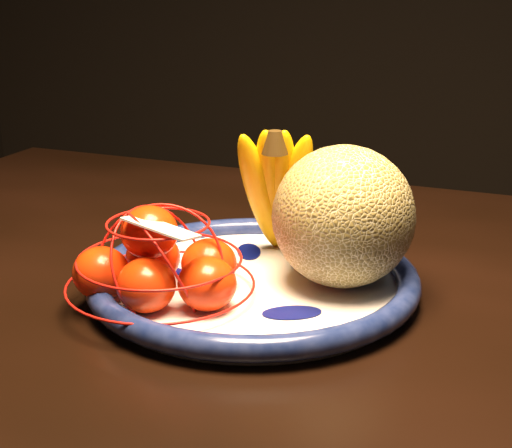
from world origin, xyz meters
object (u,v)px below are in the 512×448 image
(dining_table, at_px, (380,382))
(banana_bunch, at_px, (276,185))
(mandarin_bag, at_px, (161,266))
(fruit_bowl, at_px, (253,281))
(cantaloupe, at_px, (343,216))

(dining_table, relative_size, banana_bunch, 10.17)
(banana_bunch, height_order, mandarin_bag, banana_bunch)
(fruit_bowl, height_order, banana_bunch, banana_bunch)
(cantaloupe, bearing_deg, dining_table, -25.00)
(mandarin_bag, bearing_deg, cantaloupe, 26.43)
(cantaloupe, height_order, mandarin_bag, cantaloupe)
(fruit_bowl, bearing_deg, dining_table, -1.02)
(dining_table, bearing_deg, mandarin_bag, -158.31)
(fruit_bowl, xyz_separation_m, mandarin_bag, (-0.07, -0.06, 0.03))
(dining_table, xyz_separation_m, banana_bunch, (-0.13, 0.08, 0.17))
(dining_table, bearing_deg, fruit_bowl, -174.95)
(banana_bunch, bearing_deg, fruit_bowl, -104.33)
(cantaloupe, distance_m, banana_bunch, 0.10)
(cantaloupe, xyz_separation_m, banana_bunch, (-0.08, 0.06, 0.01))
(fruit_bowl, bearing_deg, banana_bunch, 88.13)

